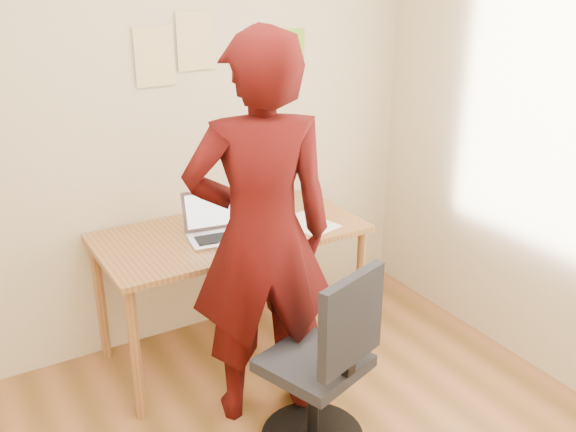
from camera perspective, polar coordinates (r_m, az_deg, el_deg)
room at (r=1.88m, az=1.47°, el=-0.90°), size 3.58×3.58×2.78m
desk at (r=3.45m, az=-5.09°, el=-2.60°), size 1.40×0.70×0.74m
laptop at (r=3.34m, az=-6.38°, el=-0.99°), size 0.35×0.32×0.22m
paper_sheet at (r=3.49m, az=1.83°, el=-0.66°), size 0.28×0.35×0.00m
phone at (r=3.35m, az=0.07°, el=-1.62°), size 0.06×0.11×0.01m
wall_note_left at (r=3.42m, az=-11.77°, el=13.70°), size 0.21×0.00×0.30m
wall_note_mid at (r=3.50m, az=-8.20°, el=15.16°), size 0.21×0.00×0.30m
wall_note_right at (r=3.77m, az=0.26°, el=14.49°), size 0.18×0.00×0.24m
office_chair at (r=2.89m, az=3.22°, el=-13.85°), size 0.51×0.52×0.91m
person at (r=2.87m, az=-2.41°, el=-1.84°), size 0.77×0.62×1.85m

